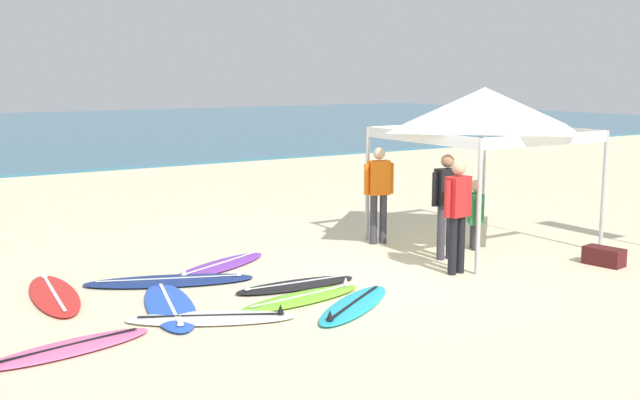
% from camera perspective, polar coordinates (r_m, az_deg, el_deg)
% --- Properties ---
extents(ground_plane, '(80.00, 80.00, 0.00)m').
position_cam_1_polar(ground_plane, '(11.45, 5.04, -5.69)').
color(ground_plane, beige).
extents(canopy_tent, '(2.95, 2.95, 2.75)m').
position_cam_1_polar(canopy_tent, '(13.39, 12.18, 6.69)').
color(canopy_tent, '#B7B7BC').
rests_on(canopy_tent, ground).
extents(surfboard_black, '(1.86, 0.61, 0.19)m').
position_cam_1_polar(surfboard_black, '(10.82, -1.84, -6.36)').
color(surfboard_black, black).
rests_on(surfboard_black, ground).
extents(surfboard_navy, '(2.48, 1.51, 0.19)m').
position_cam_1_polar(surfboard_navy, '(11.24, -11.15, -5.93)').
color(surfboard_navy, navy).
rests_on(surfboard_navy, ground).
extents(surfboard_white, '(2.10, 1.45, 0.19)m').
position_cam_1_polar(surfboard_white, '(9.50, -8.09, -8.72)').
color(surfboard_white, white).
rests_on(surfboard_white, ground).
extents(surfboard_pink, '(1.96, 0.82, 0.19)m').
position_cam_1_polar(surfboard_pink, '(8.87, -18.31, -10.47)').
color(surfboard_pink, pink).
rests_on(surfboard_pink, ground).
extents(surfboard_red, '(0.77, 2.22, 0.19)m').
position_cam_1_polar(surfboard_red, '(10.96, -19.27, -6.69)').
color(surfboard_red, red).
rests_on(surfboard_red, ground).
extents(surfboard_blue, '(1.09, 2.29, 0.19)m').
position_cam_1_polar(surfboard_blue, '(10.07, -11.15, -7.76)').
color(surfboard_blue, blue).
rests_on(surfboard_blue, ground).
extents(surfboard_purple, '(2.03, 1.32, 0.19)m').
position_cam_1_polar(surfboard_purple, '(11.98, -7.49, -4.87)').
color(surfboard_purple, purple).
rests_on(surfboard_purple, ground).
extents(surfboard_cyan, '(1.87, 1.47, 0.19)m').
position_cam_1_polar(surfboard_cyan, '(9.93, 2.56, -7.83)').
color(surfboard_cyan, '#23B2CC').
rests_on(surfboard_cyan, ground).
extents(surfboard_lime, '(1.95, 0.74, 0.19)m').
position_cam_1_polar(surfboard_lime, '(10.21, -1.36, -7.33)').
color(surfboard_lime, '#7AD12D').
rests_on(surfboard_lime, ground).
extents(person_red, '(0.55, 0.26, 1.71)m').
position_cam_1_polar(person_red, '(11.52, 10.25, -0.67)').
color(person_red, black).
rests_on(person_red, ground).
extents(person_black, '(0.55, 0.26, 1.71)m').
position_cam_1_polar(person_black, '(12.40, 9.43, 0.07)').
color(person_black, '#383842').
rests_on(person_black, ground).
extents(person_orange, '(0.53, 0.31, 1.71)m').
position_cam_1_polar(person_orange, '(13.40, 4.41, 0.87)').
color(person_orange, '#383842').
rests_on(person_orange, ground).
extents(person_green, '(0.38, 0.48, 1.20)m').
position_cam_1_polar(person_green, '(13.26, 11.54, -0.84)').
color(person_green, '#383842').
rests_on(person_green, ground).
extents(gear_bag_near_tent, '(0.42, 0.65, 0.28)m').
position_cam_1_polar(gear_bag_near_tent, '(12.82, 20.45, -3.97)').
color(gear_bag_near_tent, '#4C1919').
rests_on(gear_bag_near_tent, ground).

